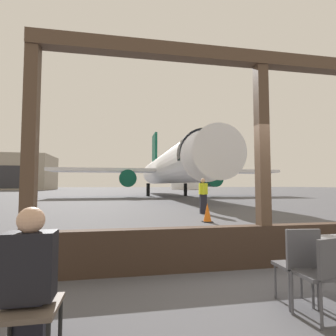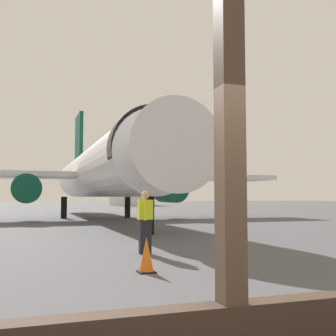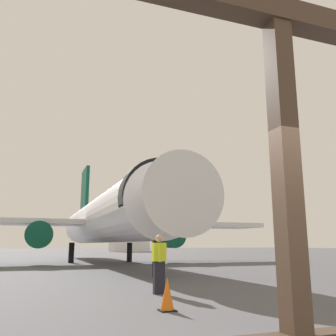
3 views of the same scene
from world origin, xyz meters
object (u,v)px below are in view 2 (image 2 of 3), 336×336
at_px(ground_crew_worker, 145,221).
at_px(traffic_cone, 146,256).
at_px(fuel_storage_tank, 132,194).
at_px(airplane, 101,171).

xyz_separation_m(ground_crew_worker, traffic_cone, (-0.73, -2.76, -0.55)).
bearing_deg(traffic_cone, ground_crew_worker, 75.17).
distance_m(ground_crew_worker, fuel_storage_tank, 67.54).
relative_size(airplane, ground_crew_worker, 18.86).
xyz_separation_m(airplane, fuel_storage_tank, (13.69, 47.33, -1.29)).
bearing_deg(traffic_cone, fuel_storage_tank, 76.68).
distance_m(traffic_cone, fuel_storage_tank, 70.40).
height_order(traffic_cone, fuel_storage_tank, fuel_storage_tank).
height_order(airplane, ground_crew_worker, airplane).
xyz_separation_m(airplane, traffic_cone, (-2.53, -21.15, -3.06)).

